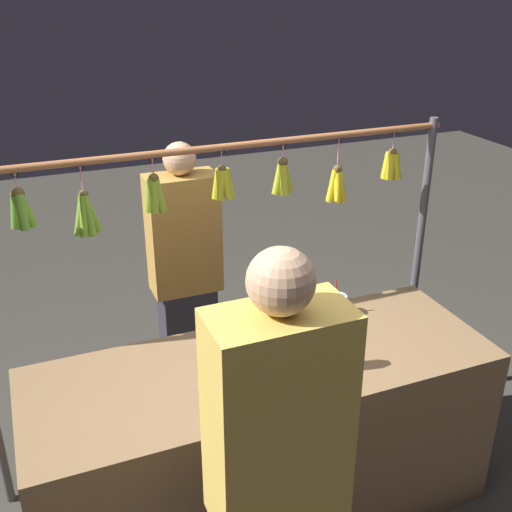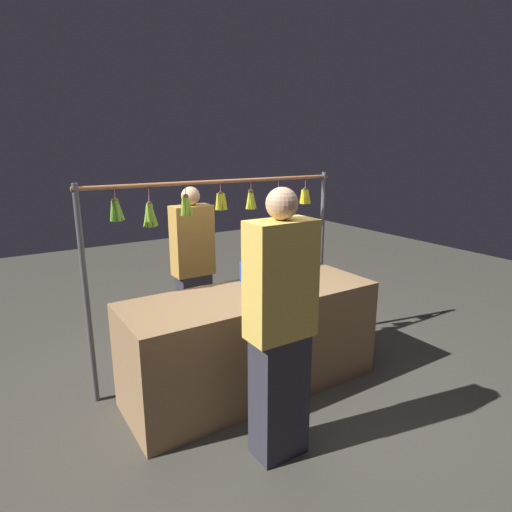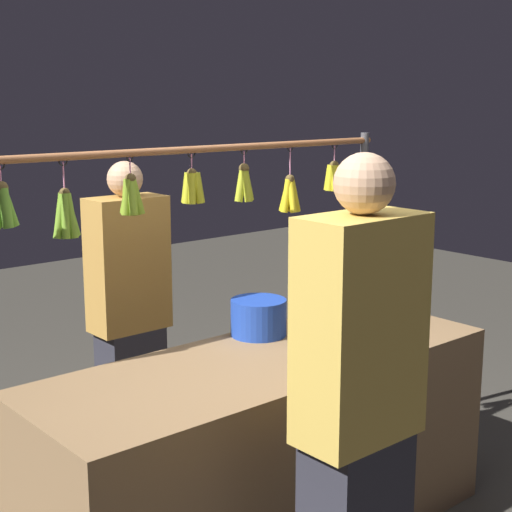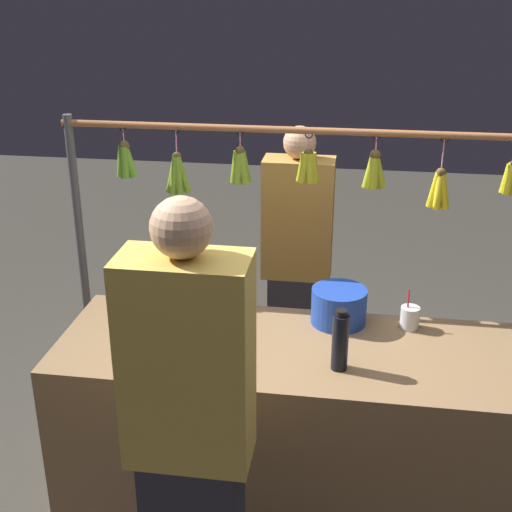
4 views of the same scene
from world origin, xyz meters
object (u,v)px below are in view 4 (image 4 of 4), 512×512
object	(u,v)px
blue_bucket	(339,306)
drink_cup	(410,318)
water_bottle	(340,341)
vendor_person	(297,269)
customer_person	(191,446)

from	to	relation	value
blue_bucket	drink_cup	size ratio (longest dim) A/B	1.36
water_bottle	vendor_person	size ratio (longest dim) A/B	0.17
water_bottle	drink_cup	distance (m)	0.50
blue_bucket	vendor_person	size ratio (longest dim) A/B	0.16
blue_bucket	drink_cup	bearing A→B (deg)	178.56
drink_cup	customer_person	distance (m)	1.26
water_bottle	drink_cup	bearing A→B (deg)	-127.40
water_bottle	customer_person	world-z (taller)	customer_person
water_bottle	vendor_person	world-z (taller)	vendor_person
drink_cup	vendor_person	size ratio (longest dim) A/B	0.12
blue_bucket	vendor_person	xyz separation A→B (m)	(0.26, -0.69, -0.13)
vendor_person	blue_bucket	bearing A→B (deg)	110.58
drink_cup	vendor_person	distance (m)	0.91
water_bottle	drink_cup	xyz separation A→B (m)	(-0.30, -0.39, -0.07)
water_bottle	vendor_person	distance (m)	1.14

